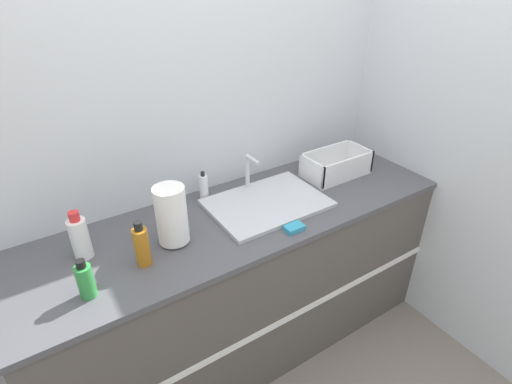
{
  "coord_description": "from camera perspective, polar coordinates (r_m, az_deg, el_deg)",
  "views": [
    {
      "loc": [
        -0.84,
        -1.09,
        2.02
      ],
      "look_at": [
        0.06,
        0.29,
        1.05
      ],
      "focal_mm": 28.0,
      "sensor_mm": 36.0,
      "label": 1
    }
  ],
  "objects": [
    {
      "name": "ground_plane",
      "position": [
        2.44,
        2.8,
        -25.23
      ],
      "size": [
        12.0,
        12.0,
        0.0
      ],
      "primitive_type": "plane",
      "color": "slate"
    },
    {
      "name": "wall_back",
      "position": [
        2.08,
        -7.25,
        10.09
      ],
      "size": [
        4.56,
        0.06,
        2.6
      ],
      "color": "silver",
      "rests_on": "ground_plane"
    },
    {
      "name": "bottle_amber",
      "position": [
        1.68,
        -16.0,
        -7.39
      ],
      "size": [
        0.06,
        0.06,
        0.21
      ],
      "color": "#B26B19",
      "rests_on": "counter_cabinet"
    },
    {
      "name": "sink",
      "position": [
        2.04,
        1.52,
        -1.43
      ],
      "size": [
        0.58,
        0.42,
        0.21
      ],
      "color": "silver",
      "rests_on": "counter_cabinet"
    },
    {
      "name": "paper_towel_roll",
      "position": [
        1.75,
        -11.97,
        -3.29
      ],
      "size": [
        0.14,
        0.14,
        0.27
      ],
      "color": "#4C4C51",
      "rests_on": "counter_cabinet"
    },
    {
      "name": "sponge",
      "position": [
        1.86,
        5.47,
        -5.09
      ],
      "size": [
        0.09,
        0.06,
        0.02
      ],
      "color": "#3399BF",
      "rests_on": "counter_cabinet"
    },
    {
      "name": "counter_cabinet",
      "position": [
        2.26,
        -1.74,
        -12.89
      ],
      "size": [
        2.18,
        0.67,
        0.93
      ],
      "color": "#514C47",
      "rests_on": "ground_plane"
    },
    {
      "name": "dish_rack",
      "position": [
        2.35,
        11.32,
        3.6
      ],
      "size": [
        0.38,
        0.21,
        0.14
      ],
      "color": "white",
      "rests_on": "counter_cabinet"
    },
    {
      "name": "wall_right",
      "position": [
        2.51,
        20.53,
        11.99
      ],
      "size": [
        0.06,
        2.64,
        2.6
      ],
      "color": "silver",
      "rests_on": "ground_plane"
    },
    {
      "name": "soap_dispenser",
      "position": [
        2.09,
        -7.5,
        0.82
      ],
      "size": [
        0.05,
        0.05,
        0.15
      ],
      "color": "silver",
      "rests_on": "counter_cabinet"
    },
    {
      "name": "bottle_white_spray",
      "position": [
        1.8,
        -23.87,
        -5.95
      ],
      "size": [
        0.08,
        0.08,
        0.22
      ],
      "color": "white",
      "rests_on": "counter_cabinet"
    },
    {
      "name": "bottle_green",
      "position": [
        1.62,
        -23.19,
        -11.54
      ],
      "size": [
        0.06,
        0.06,
        0.17
      ],
      "color": "#2D8C3D",
      "rests_on": "counter_cabinet"
    }
  ]
}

